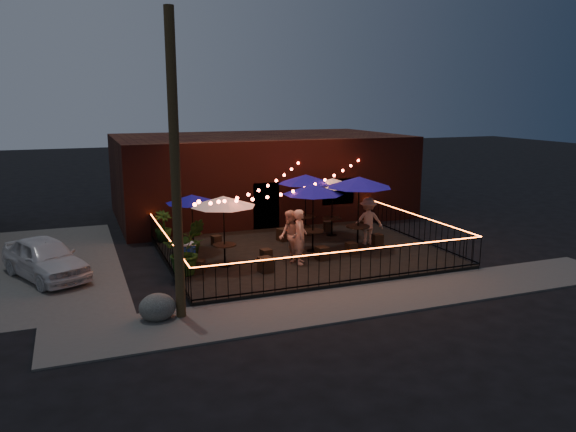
# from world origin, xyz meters

# --- Properties ---
(ground) EXTENTS (110.00, 110.00, 0.00)m
(ground) POSITION_xyz_m (0.00, 0.00, 0.00)
(ground) COLOR black
(ground) RESTS_ON ground
(patio) EXTENTS (10.00, 8.00, 0.15)m
(patio) POSITION_xyz_m (0.00, 2.00, 0.07)
(patio) COLOR black
(patio) RESTS_ON ground
(sidewalk) EXTENTS (18.00, 2.50, 0.05)m
(sidewalk) POSITION_xyz_m (0.00, -3.25, 0.03)
(sidewalk) COLOR #4A4844
(sidewalk) RESTS_ON ground
(brick_building) EXTENTS (14.00, 8.00, 4.00)m
(brick_building) POSITION_xyz_m (1.00, 9.99, 2.00)
(brick_building) COLOR #37140F
(brick_building) RESTS_ON ground
(utility_pole) EXTENTS (0.26, 0.26, 8.00)m
(utility_pole) POSITION_xyz_m (-5.40, -2.60, 4.00)
(utility_pole) COLOR #3B2E18
(utility_pole) RESTS_ON ground
(fence_front) EXTENTS (10.00, 0.04, 1.04)m
(fence_front) POSITION_xyz_m (0.00, -2.00, 0.66)
(fence_front) COLOR black
(fence_front) RESTS_ON patio
(fence_left) EXTENTS (0.04, 8.00, 1.04)m
(fence_left) POSITION_xyz_m (-5.00, 2.00, 0.66)
(fence_left) COLOR black
(fence_left) RESTS_ON patio
(fence_right) EXTENTS (0.04, 8.00, 1.04)m
(fence_right) POSITION_xyz_m (5.00, 2.00, 0.66)
(fence_right) COLOR black
(fence_right) RESTS_ON patio
(festoon_lights) EXTENTS (10.02, 8.72, 1.32)m
(festoon_lights) POSITION_xyz_m (-1.01, 1.70, 2.52)
(festoon_lights) COLOR #FF3C27
(festoon_lights) RESTS_ON ground
(cafe_table_0) EXTENTS (2.25, 2.25, 2.44)m
(cafe_table_0) POSITION_xyz_m (-3.19, 1.17, 2.37)
(cafe_table_0) COLOR black
(cafe_table_0) RESTS_ON patio
(cafe_table_1) EXTENTS (2.58, 2.58, 2.16)m
(cafe_table_1) POSITION_xyz_m (-3.80, 3.45, 2.13)
(cafe_table_1) COLOR black
(cafe_table_1) RESTS_ON patio
(cafe_table_2) EXTENTS (2.99, 2.99, 2.54)m
(cafe_table_2) POSITION_xyz_m (0.41, 1.85, 2.47)
(cafe_table_2) COLOR black
(cafe_table_2) RESTS_ON patio
(cafe_table_3) EXTENTS (2.74, 2.74, 2.57)m
(cafe_table_3) POSITION_xyz_m (1.14, 4.29, 2.50)
(cafe_table_3) COLOR black
(cafe_table_3) RESTS_ON patio
(cafe_table_4) EXTENTS (2.68, 2.68, 2.76)m
(cafe_table_4) POSITION_xyz_m (2.21, 1.65, 2.67)
(cafe_table_4) COLOR black
(cafe_table_4) RESTS_ON patio
(cafe_table_5) EXTENTS (2.52, 2.52, 2.42)m
(cafe_table_5) POSITION_xyz_m (2.17, 3.86, 2.36)
(cafe_table_5) COLOR black
(cafe_table_5) RESTS_ON patio
(bistro_chair_0) EXTENTS (0.48, 0.48, 0.43)m
(bistro_chair_0) POSITION_xyz_m (-4.20, 0.69, 0.37)
(bistro_chair_0) COLOR black
(bistro_chair_0) RESTS_ON patio
(bistro_chair_1) EXTENTS (0.49, 0.49, 0.50)m
(bistro_chair_1) POSITION_xyz_m (-2.11, 0.00, 0.40)
(bistro_chair_1) COLOR black
(bistro_chair_1) RESTS_ON patio
(bistro_chair_2) EXTENTS (0.52, 0.52, 0.47)m
(bistro_chair_2) POSITION_xyz_m (-4.03, 3.42, 0.39)
(bistro_chair_2) COLOR black
(bistro_chair_2) RESTS_ON patio
(bistro_chair_3) EXTENTS (0.39, 0.39, 0.40)m
(bistro_chair_3) POSITION_xyz_m (-2.79, 3.94, 0.35)
(bistro_chair_3) COLOR black
(bistro_chair_3) RESTS_ON patio
(bistro_chair_4) EXTENTS (0.40, 0.40, 0.41)m
(bistro_chair_4) POSITION_xyz_m (-1.65, 1.26, 0.36)
(bistro_chair_4) COLOR black
(bistro_chair_4) RESTS_ON patio
(bistro_chair_5) EXTENTS (0.44, 0.44, 0.47)m
(bistro_chair_5) POSITION_xyz_m (0.25, 0.65, 0.39)
(bistro_chair_5) COLOR black
(bistro_chair_5) RESTS_ON patio
(bistro_chair_6) EXTENTS (0.51, 0.51, 0.50)m
(bistro_chair_6) POSITION_xyz_m (-0.08, 3.72, 0.40)
(bistro_chair_6) COLOR black
(bistro_chair_6) RESTS_ON patio
(bistro_chair_7) EXTENTS (0.41, 0.41, 0.44)m
(bistro_chair_7) POSITION_xyz_m (1.08, 4.24, 0.37)
(bistro_chair_7) COLOR black
(bistro_chair_7) RESTS_ON patio
(bistro_chair_8) EXTENTS (0.38, 0.38, 0.42)m
(bistro_chair_8) POSITION_xyz_m (1.58, 0.96, 0.36)
(bistro_chair_8) COLOR black
(bistro_chair_8) RESTS_ON patio
(bistro_chair_9) EXTENTS (0.39, 0.39, 0.44)m
(bistro_chair_9) POSITION_xyz_m (3.11, 1.70, 0.37)
(bistro_chair_9) COLOR black
(bistro_chair_9) RESTS_ON patio
(bistro_chair_10) EXTENTS (0.41, 0.41, 0.42)m
(bistro_chair_10) POSITION_xyz_m (2.33, 4.60, 0.36)
(bistro_chair_10) COLOR black
(bistro_chair_10) RESTS_ON patio
(bistro_chair_11) EXTENTS (0.42, 0.42, 0.41)m
(bistro_chair_11) POSITION_xyz_m (3.96, 4.18, 0.35)
(bistro_chair_11) COLOR black
(bistro_chair_11) RESTS_ON patio
(patron_a) EXTENTS (0.70, 0.82, 1.92)m
(patron_a) POSITION_xyz_m (-0.66, 0.51, 1.11)
(patron_a) COLOR #DEB08C
(patron_a) RESTS_ON patio
(patron_b) EXTENTS (0.73, 0.92, 1.82)m
(patron_b) POSITION_xyz_m (-0.89, 0.91, 1.06)
(patron_b) COLOR tan
(patron_b) RESTS_ON patio
(patron_c) EXTENTS (1.35, 1.02, 1.86)m
(patron_c) POSITION_xyz_m (2.85, 2.02, 1.08)
(patron_c) COLOR beige
(patron_c) RESTS_ON patio
(potted_shrub_a) EXTENTS (1.67, 1.55, 1.53)m
(potted_shrub_a) POSITION_xyz_m (-4.60, 0.70, 0.91)
(potted_shrub_a) COLOR #0C390D
(potted_shrub_a) RESTS_ON patio
(potted_shrub_b) EXTENTS (0.86, 0.71, 1.51)m
(potted_shrub_b) POSITION_xyz_m (-4.05, 2.22, 0.91)
(potted_shrub_b) COLOR #163D12
(potted_shrub_b) RESTS_ON patio
(potted_shrub_c) EXTENTS (0.87, 0.87, 1.24)m
(potted_shrub_c) POSITION_xyz_m (-4.60, 5.39, 0.77)
(potted_shrub_c) COLOR #13340D
(potted_shrub_c) RESTS_ON patio
(cooler) EXTENTS (0.67, 0.50, 0.86)m
(cooler) POSITION_xyz_m (-4.50, 1.41, 0.58)
(cooler) COLOR #1B3CC1
(cooler) RESTS_ON patio
(boulder) EXTENTS (1.11, 1.01, 0.73)m
(boulder) POSITION_xyz_m (-6.02, -2.56, 0.36)
(boulder) COLOR #3F403B
(boulder) RESTS_ON ground
(car_white) EXTENTS (3.14, 4.28, 1.36)m
(car_white) POSITION_xyz_m (-8.90, 2.44, 0.68)
(car_white) COLOR silver
(car_white) RESTS_ON ground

